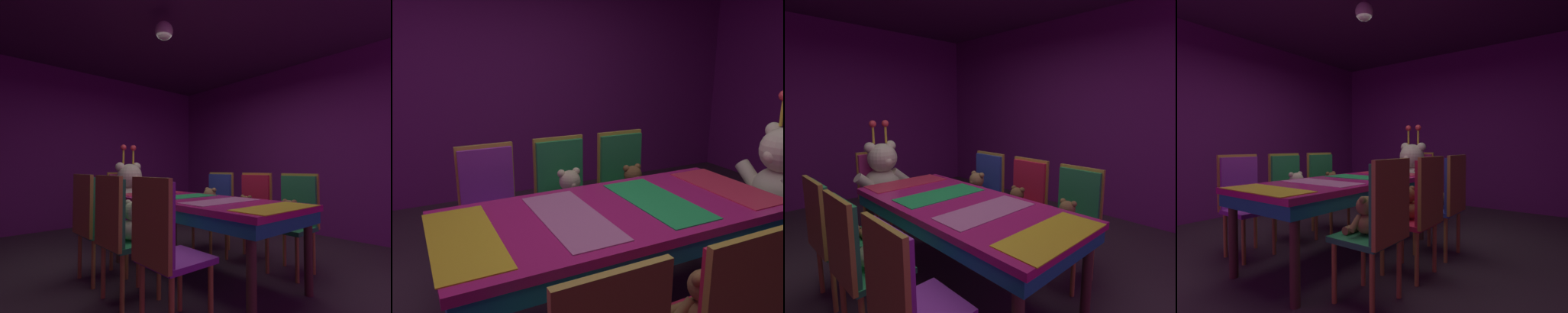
% 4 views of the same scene
% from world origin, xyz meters
% --- Properties ---
extents(ground_plane, '(7.90, 7.90, 0.00)m').
position_xyz_m(ground_plane, '(0.00, 0.00, 0.00)').
color(ground_plane, '#3F2D38').
extents(wall_back, '(5.20, 0.12, 2.80)m').
position_xyz_m(wall_back, '(0.00, 3.20, 1.40)').
color(wall_back, '#721E72').
rests_on(wall_back, ground_plane).
extents(wall_right, '(0.12, 6.40, 2.80)m').
position_xyz_m(wall_right, '(2.60, 0.00, 1.40)').
color(wall_right, '#721E72').
rests_on(wall_right, ground_plane).
extents(banquet_table, '(0.90, 2.02, 0.75)m').
position_xyz_m(banquet_table, '(0.00, 0.00, 0.65)').
color(banquet_table, '#C61E72').
rests_on(banquet_table, ground_plane).
extents(chair_left_0, '(0.42, 0.41, 0.98)m').
position_xyz_m(chair_left_0, '(-0.85, -0.55, 0.60)').
color(chair_left_0, purple).
rests_on(chair_left_0, ground_plane).
extents(chair_left_1, '(0.42, 0.41, 0.98)m').
position_xyz_m(chair_left_1, '(-0.86, 0.02, 0.60)').
color(chair_left_1, '#268C4C').
rests_on(chair_left_1, ground_plane).
extents(teddy_left_1, '(0.26, 0.34, 0.32)m').
position_xyz_m(teddy_left_1, '(-0.71, 0.02, 0.60)').
color(teddy_left_1, beige).
rests_on(teddy_left_1, chair_left_1).
extents(chair_left_2, '(0.42, 0.41, 0.98)m').
position_xyz_m(chair_left_2, '(-0.85, 0.57, 0.60)').
color(chair_left_2, '#268C4C').
rests_on(chair_left_2, ground_plane).
extents(teddy_left_2, '(0.24, 0.31, 0.29)m').
position_xyz_m(teddy_left_2, '(-0.70, 0.57, 0.58)').
color(teddy_left_2, brown).
rests_on(teddy_left_2, chair_left_2).
extents(chair_right_0, '(0.42, 0.41, 0.98)m').
position_xyz_m(chair_right_0, '(0.84, -0.55, 0.60)').
color(chair_right_0, '#268C4C').
rests_on(chair_right_0, ground_plane).
extents(teddy_right_0, '(0.22, 0.29, 0.27)m').
position_xyz_m(teddy_right_0, '(0.69, -0.55, 0.57)').
color(teddy_right_0, olive).
rests_on(teddy_right_0, chair_right_0).
extents(chair_right_1, '(0.42, 0.41, 0.98)m').
position_xyz_m(chair_right_1, '(0.85, 0.01, 0.60)').
color(chair_right_1, red).
rests_on(chair_right_1, ground_plane).
extents(teddy_right_1, '(0.22, 0.29, 0.27)m').
position_xyz_m(teddy_right_1, '(0.71, 0.01, 0.58)').
color(teddy_right_1, brown).
rests_on(teddy_right_1, chair_right_1).
extents(chair_right_2, '(0.42, 0.41, 0.98)m').
position_xyz_m(chair_right_2, '(0.85, 0.58, 0.60)').
color(chair_right_2, '#2D47B2').
rests_on(chair_right_2, ground_plane).
extents(teddy_right_2, '(0.27, 0.35, 0.33)m').
position_xyz_m(teddy_right_2, '(0.70, 0.58, 0.60)').
color(teddy_right_2, '#9E7247').
rests_on(teddy_right_2, chair_right_2).
extents(throne_chair, '(0.41, 0.42, 0.98)m').
position_xyz_m(throne_chair, '(0.00, 1.54, 0.60)').
color(throne_chair, '#CC338C').
rests_on(throne_chair, ground_plane).
extents(king_teddy_bear, '(0.70, 0.54, 0.90)m').
position_xyz_m(king_teddy_bear, '(0.00, 1.37, 0.74)').
color(king_teddy_bear, beige).
rests_on(king_teddy_bear, throne_chair).
extents(pendant_light, '(0.20, 0.20, 0.20)m').
position_xyz_m(pendant_light, '(-0.10, 0.47, 2.55)').
color(pendant_light, white).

